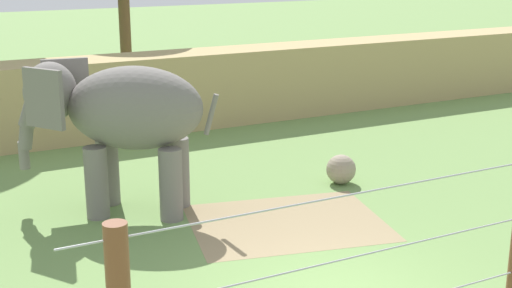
% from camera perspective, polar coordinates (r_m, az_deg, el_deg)
% --- Properties ---
extents(dirt_patch, '(4.62, 3.94, 0.01)m').
position_cam_1_polar(dirt_patch, '(15.04, 2.53, -6.34)').
color(dirt_patch, '#937F5B').
rests_on(dirt_patch, ground).
extents(embankment_wall, '(36.00, 1.80, 2.40)m').
position_cam_1_polar(embankment_wall, '(22.27, -11.25, 3.81)').
color(embankment_wall, tan).
rests_on(embankment_wall, ground).
extents(elephant, '(4.00, 3.23, 3.29)m').
position_cam_1_polar(elephant, '(15.34, -10.94, 2.35)').
color(elephant, slate).
rests_on(elephant, ground).
extents(enrichment_ball, '(0.73, 0.73, 0.73)m').
position_cam_1_polar(enrichment_ball, '(17.47, 6.88, -2.04)').
color(enrichment_ball, gray).
rests_on(enrichment_ball, ground).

